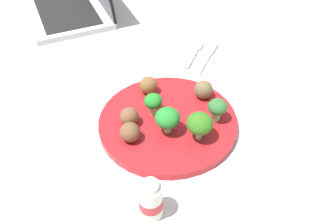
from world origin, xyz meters
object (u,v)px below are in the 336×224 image
(broccoli_floret_mid_left, at_px, (200,124))
(yogurt_bottle, at_px, (151,200))
(broccoli_floret_back_left, at_px, (217,108))
(broccoli_floret_mid_right, at_px, (153,102))
(meatball_front_right, at_px, (129,117))
(fork, at_px, (194,53))
(meatball_near_rim, at_px, (203,90))
(plate, at_px, (168,122))
(meatball_mid_right, at_px, (130,132))
(napkin, at_px, (200,58))
(meatball_back_left, at_px, (148,85))
(broccoli_floret_near_rim, at_px, (167,118))
(knife, at_px, (207,56))

(broccoli_floret_mid_left, distance_m, yogurt_bottle, 0.18)
(broccoli_floret_back_left, xyz_separation_m, yogurt_bottle, (-0.23, 0.05, -0.01))
(broccoli_floret_mid_right, relative_size, meatball_front_right, 1.24)
(broccoli_floret_back_left, height_order, fork, broccoli_floret_back_left)
(meatball_near_rim, bearing_deg, meatball_front_right, 138.53)
(plate, height_order, broccoli_floret_back_left, broccoli_floret_back_left)
(broccoli_floret_mid_right, bearing_deg, meatball_mid_right, 170.97)
(yogurt_bottle, bearing_deg, broccoli_floret_mid_right, 20.66)
(napkin, bearing_deg, broccoli_floret_mid_left, -164.34)
(meatball_mid_right, height_order, meatball_back_left, same)
(plate, bearing_deg, broccoli_floret_back_left, -70.29)
(meatball_back_left, bearing_deg, meatball_front_right, -178.95)
(meatball_front_right, height_order, fork, meatball_front_right)
(meatball_mid_right, bearing_deg, broccoli_floret_near_rim, -53.43)
(meatball_back_left, bearing_deg, broccoli_floret_near_rim, -141.14)
(broccoli_floret_mid_left, bearing_deg, plate, 68.64)
(broccoli_floret_back_left, relative_size, napkin, 0.29)
(meatball_mid_right, bearing_deg, napkin, -7.24)
(meatball_back_left, relative_size, knife, 0.27)
(meatball_near_rim, distance_m, yogurt_bottle, 0.29)
(meatball_mid_right, distance_m, meatball_near_rim, 0.19)
(meatball_front_right, height_order, meatball_near_rim, meatball_near_rim)
(meatball_front_right, bearing_deg, broccoli_floret_mid_right, -35.76)
(broccoli_floret_mid_right, height_order, knife, broccoli_floret_mid_right)
(meatball_front_right, bearing_deg, meatball_near_rim, -41.47)
(plate, distance_m, broccoli_floret_mid_right, 0.05)
(meatball_mid_right, bearing_deg, meatball_back_left, 8.45)
(broccoli_floret_mid_left, relative_size, fork, 0.49)
(plate, distance_m, meatball_near_rim, 0.11)
(meatball_mid_right, bearing_deg, knife, -10.15)
(broccoli_floret_mid_left, relative_size, meatball_back_left, 1.51)
(broccoli_floret_near_rim, bearing_deg, meatball_mid_right, 126.57)
(meatball_back_left, xyz_separation_m, napkin, (0.19, -0.06, -0.03))
(meatball_back_left, distance_m, knife, 0.21)
(broccoli_floret_near_rim, distance_m, knife, 0.29)
(meatball_front_right, relative_size, fork, 0.31)
(broccoli_floret_near_rim, xyz_separation_m, napkin, (0.29, 0.02, -0.05))
(broccoli_floret_mid_left, relative_size, knife, 0.40)
(plate, bearing_deg, meatball_near_rim, -26.94)
(meatball_near_rim, bearing_deg, meatball_mid_right, 150.58)
(meatball_near_rim, height_order, meatball_back_left, meatball_near_rim)
(plate, xyz_separation_m, broccoli_floret_near_rim, (-0.03, -0.01, 0.04))
(broccoli_floret_mid_right, bearing_deg, meatball_back_left, 30.78)
(plate, relative_size, meatball_back_left, 7.24)
(meatball_mid_right, distance_m, napkin, 0.33)
(knife, bearing_deg, meatball_front_right, 165.01)
(meatball_back_left, bearing_deg, broccoli_floret_mid_right, -149.22)
(meatball_near_rim, distance_m, fork, 0.19)
(broccoli_floret_mid_left, distance_m, meatball_front_right, 0.14)
(meatball_mid_right, height_order, yogurt_bottle, yogurt_bottle)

